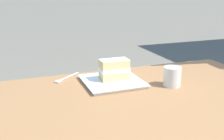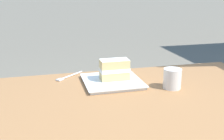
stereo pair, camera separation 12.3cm
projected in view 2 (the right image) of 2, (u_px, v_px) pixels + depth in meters
name	position (u px, v px, depth m)	size (l,w,h in m)	color
patio_table	(136.00, 127.00, 1.08)	(1.33, 0.85, 0.76)	olive
dessert_plate	(112.00, 81.00, 1.25)	(0.26, 0.26, 0.02)	white
cake_slice	(114.00, 69.00, 1.24)	(0.13, 0.07, 0.09)	#E0C17A
dessert_fork	(68.00, 76.00, 1.33)	(0.14, 0.12, 0.01)	silver
coffee_cup	(172.00, 78.00, 1.17)	(0.08, 0.08, 0.09)	silver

